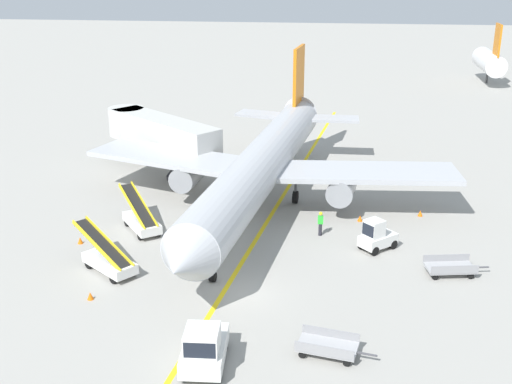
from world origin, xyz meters
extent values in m
plane|color=#9E9B93|center=(0.00, 0.00, 0.00)|extent=(300.00, 300.00, 0.00)
cube|color=yellow|center=(-0.02, 5.00, 0.00)|extent=(10.74, 79.35, 0.01)
cylinder|color=#B2B5BA|center=(-0.02, 12.48, 3.45)|extent=(7.19, 30.17, 3.30)
cone|color=#B2B5BA|center=(-2.14, -3.58, 3.45)|extent=(3.52, 2.80, 3.23)
cone|color=#B2B5BA|center=(2.12, 28.74, 3.85)|extent=(3.47, 3.19, 3.14)
cube|color=#B2B5BA|center=(7.60, 12.99, 3.05)|extent=(13.31, 5.41, 0.36)
cylinder|color=gray|center=(5.84, 12.21, 2.05)|extent=(2.30, 3.42, 1.90)
cube|color=#B2B5BA|center=(-7.25, 14.95, 3.05)|extent=(13.72, 8.49, 0.36)
cylinder|color=gray|center=(-5.76, 13.74, 2.05)|extent=(2.30, 3.42, 1.90)
cube|color=orange|center=(1.81, 26.36, 7.50)|extent=(0.80, 4.00, 5.20)
cube|color=#B2B5BA|center=(4.73, 25.57, 3.85)|extent=(5.22, 2.25, 0.24)
cube|color=#B2B5BA|center=(-1.22, 26.36, 3.85)|extent=(5.60, 3.51, 0.24)
cylinder|color=#4C4C51|center=(-1.52, 1.08, 1.56)|extent=(0.20, 0.20, 3.12)
cylinder|color=black|center=(-1.52, 1.08, 0.28)|extent=(0.42, 0.60, 0.56)
cylinder|color=#4C4C51|center=(2.42, 14.18, 1.56)|extent=(0.20, 0.20, 3.12)
cylinder|color=black|center=(2.42, 14.18, 0.48)|extent=(0.47, 1.00, 0.96)
cylinder|color=#4C4C51|center=(-1.94, 14.75, 1.56)|extent=(0.20, 0.20, 3.12)
cylinder|color=black|center=(-1.94, 14.75, 0.48)|extent=(0.47, 1.00, 0.96)
cube|color=black|center=(-1.88, -1.60, 3.80)|extent=(2.91, 1.36, 0.60)
cube|color=beige|center=(-9.05, 19.82, 3.60)|extent=(10.95, 9.59, 2.50)
cylinder|color=beige|center=(-13.47, 23.42, 3.60)|extent=(3.20, 3.20, 2.50)
cylinder|color=#59595B|center=(-7.65, 18.69, 1.18)|extent=(0.56, 0.56, 2.35)
cube|color=#333338|center=(-7.65, 18.69, 0.25)|extent=(1.80, 1.40, 0.50)
cube|color=silver|center=(-0.43, -6.83, 0.70)|extent=(2.10, 3.70, 0.80)
cube|color=silver|center=(-0.39, -7.46, 1.65)|extent=(1.61, 1.70, 1.10)
cube|color=black|center=(-0.35, -8.23, 1.65)|extent=(1.43, 0.16, 0.77)
cylinder|color=black|center=(0.45, -8.05, 0.30)|extent=(0.25, 0.61, 0.60)
cylinder|color=black|center=(-1.16, -8.13, 0.30)|extent=(0.25, 0.61, 0.60)
cylinder|color=black|center=(0.31, -5.53, 0.30)|extent=(0.25, 0.61, 0.60)
cylinder|color=black|center=(-1.30, -5.62, 0.30)|extent=(0.25, 0.61, 0.60)
cube|color=silver|center=(8.18, 6.65, 0.65)|extent=(2.65, 2.58, 0.70)
cube|color=silver|center=(7.87, 6.37, 1.55)|extent=(1.50, 1.50, 1.10)
cube|color=black|center=(7.49, 6.02, 1.55)|extent=(0.72, 0.77, 0.77)
cylinder|color=black|center=(7.93, 5.68, 0.30)|extent=(0.59, 0.57, 0.60)
cylinder|color=black|center=(7.19, 6.49, 0.30)|extent=(0.59, 0.57, 0.60)
cylinder|color=black|center=(9.17, 6.81, 0.30)|extent=(0.59, 0.57, 0.60)
cylinder|color=black|center=(8.43, 7.62, 0.30)|extent=(0.59, 0.57, 0.60)
cube|color=silver|center=(-7.64, 7.67, 0.60)|extent=(3.46, 3.95, 0.60)
cylinder|color=black|center=(-8.95, 8.36, 0.30)|extent=(0.53, 0.61, 0.60)
cylinder|color=black|center=(-7.92, 9.11, 0.30)|extent=(0.53, 0.61, 0.60)
cylinder|color=black|center=(-7.37, 6.22, 0.30)|extent=(0.53, 0.61, 0.60)
cylinder|color=black|center=(-6.34, 6.97, 0.30)|extent=(0.53, 0.61, 0.60)
cube|color=black|center=(-8.00, 8.15, 1.55)|extent=(3.69, 4.55, 1.76)
cube|color=yellow|center=(-8.36, 7.88, 1.67)|extent=(3.04, 4.09, 1.84)
cube|color=yellow|center=(-7.64, 8.42, 1.67)|extent=(3.04, 4.09, 1.84)
cube|color=silver|center=(-7.81, 1.50, 0.60)|extent=(3.92, 3.53, 0.60)
cylinder|color=black|center=(-9.25, 1.82, 0.30)|extent=(0.61, 0.54, 0.60)
cylinder|color=black|center=(-8.46, 2.82, 0.30)|extent=(0.61, 0.54, 0.60)
cylinder|color=black|center=(-7.15, 0.18, 0.30)|extent=(0.61, 0.54, 0.60)
cylinder|color=black|center=(-6.37, 1.18, 0.30)|extent=(0.61, 0.54, 0.60)
cube|color=black|center=(-8.28, 1.87, 1.55)|extent=(4.48, 3.79, 1.76)
cube|color=yellow|center=(-8.56, 1.52, 1.67)|extent=(4.00, 3.16, 1.84)
cube|color=yellow|center=(-8.00, 2.22, 1.67)|extent=(4.00, 3.16, 1.84)
cube|color=#A5A5A8|center=(5.17, -5.47, 0.44)|extent=(3.04, 2.01, 0.16)
cube|color=#4C4C51|center=(6.99, -5.82, 0.42)|extent=(0.90, 0.25, 0.08)
cylinder|color=#4C4C51|center=(7.43, -5.91, 0.42)|extent=(0.12, 0.12, 0.05)
cube|color=gray|center=(5.31, -4.73, 0.69)|extent=(2.76, 0.60, 0.50)
cube|color=gray|center=(5.03, -6.20, 0.69)|extent=(2.76, 0.60, 0.50)
cylinder|color=black|center=(6.32, -5.08, 0.18)|extent=(0.38, 0.19, 0.36)
cylinder|color=black|center=(6.08, -6.26, 0.18)|extent=(0.38, 0.19, 0.36)
cylinder|color=black|center=(4.25, -4.68, 0.18)|extent=(0.38, 0.19, 0.36)
cylinder|color=black|center=(4.02, -5.86, 0.18)|extent=(0.38, 0.19, 0.36)
cube|color=#A5A5A8|center=(12.22, 3.59, 0.44)|extent=(3.02, 1.98, 0.16)
cube|color=#4C4C51|center=(14.04, 3.92, 0.42)|extent=(0.90, 0.24, 0.08)
cylinder|color=#4C4C51|center=(14.48, 4.00, 0.42)|extent=(0.12, 0.12, 0.05)
cube|color=gray|center=(12.08, 4.32, 0.69)|extent=(2.77, 0.56, 0.50)
cube|color=gray|center=(12.35, 2.85, 0.69)|extent=(2.77, 0.56, 0.50)
cylinder|color=black|center=(13.14, 4.36, 0.18)|extent=(0.38, 0.18, 0.36)
cylinder|color=black|center=(13.36, 3.18, 0.18)|extent=(0.38, 0.18, 0.36)
cylinder|color=black|center=(11.08, 3.99, 0.18)|extent=(0.38, 0.18, 0.36)
cylinder|color=black|center=(11.29, 2.81, 0.18)|extent=(0.38, 0.18, 0.36)
cylinder|color=#26262D|center=(4.46, 8.37, 0.42)|extent=(0.24, 0.24, 0.85)
cube|color=green|center=(4.46, 8.37, 1.13)|extent=(0.36, 0.22, 0.56)
sphere|color=tan|center=(4.46, 8.37, 1.52)|extent=(0.20, 0.20, 0.20)
sphere|color=yellow|center=(4.46, 8.37, 1.58)|extent=(0.24, 0.24, 0.24)
cone|color=orange|center=(11.55, 12.65, 0.22)|extent=(0.36, 0.36, 0.44)
cone|color=orange|center=(7.20, 11.17, 0.22)|extent=(0.36, 0.36, 0.44)
cone|color=orange|center=(-11.08, 5.17, 0.22)|extent=(0.36, 0.36, 0.44)
cone|color=orange|center=(-7.81, -1.78, 0.22)|extent=(0.36, 0.36, 0.44)
cone|color=orange|center=(-2.34, 3.86, 0.22)|extent=(0.36, 0.36, 0.44)
cylinder|color=silver|center=(27.09, 65.88, 3.10)|extent=(3.00, 10.00, 3.00)
cylinder|color=#3F3F3F|center=(27.09, 65.88, 0.80)|extent=(0.30, 0.30, 1.60)
cube|color=orange|center=(27.09, 62.38, 6.60)|extent=(0.24, 3.20, 4.40)
camera|label=1|loc=(4.97, -31.74, 17.85)|focal=45.45mm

